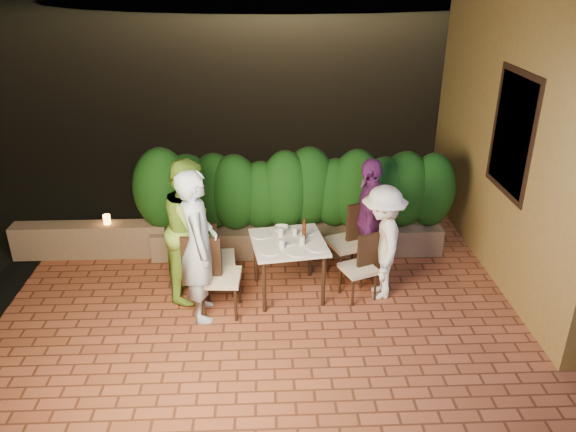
{
  "coord_description": "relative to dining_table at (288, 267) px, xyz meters",
  "views": [
    {
      "loc": [
        -0.26,
        -5.05,
        3.96
      ],
      "look_at": [
        0.02,
        1.26,
        1.05
      ],
      "focal_mm": 35.0,
      "sensor_mm": 36.0,
      "label": 1
    }
  ],
  "objects": [
    {
      "name": "ground",
      "position": [
        -0.02,
        -1.16,
        -0.4
      ],
      "size": [
        400.0,
        400.0,
        0.0
      ],
      "primitive_type": "plane",
      "color": "black",
      "rests_on": "ground"
    },
    {
      "name": "terrace_floor",
      "position": [
        -0.02,
        -0.66,
        -0.45
      ],
      "size": [
        7.0,
        6.0,
        0.15
      ],
      "primitive_type": "cube",
      "color": "brown",
      "rests_on": "ground"
    },
    {
      "name": "building_wall",
      "position": [
        3.58,
        0.84,
        2.12
      ],
      "size": [
        1.6,
        5.0,
        5.0
      ],
      "primitive_type": "cube",
      "color": "#A07E3F",
      "rests_on": "ground"
    },
    {
      "name": "window_pane",
      "position": [
        2.8,
        0.34,
        1.62
      ],
      "size": [
        0.08,
        1.0,
        1.4
      ],
      "primitive_type": "cube",
      "color": "black",
      "rests_on": "building_wall"
    },
    {
      "name": "window_frame",
      "position": [
        2.79,
        0.34,
        1.62
      ],
      "size": [
        0.06,
        1.15,
        1.55
      ],
      "primitive_type": "cube",
      "color": "black",
      "rests_on": "building_wall"
    },
    {
      "name": "planter",
      "position": [
        0.18,
        1.14,
        -0.17
      ],
      "size": [
        4.2,
        0.55,
        0.4
      ],
      "primitive_type": "cube",
      "color": "brown",
      "rests_on": "ground"
    },
    {
      "name": "hedge",
      "position": [
        0.18,
        1.14,
        0.57
      ],
      "size": [
        4.0,
        0.7,
        1.1
      ],
      "primitive_type": null,
      "color": "#123C11",
      "rests_on": "planter"
    },
    {
      "name": "parapet",
      "position": [
        -2.82,
        1.14,
        -0.12
      ],
      "size": [
        2.2,
        0.3,
        0.5
      ],
      "primitive_type": "cube",
      "color": "brown",
      "rests_on": "ground"
    },
    {
      "name": "hill",
      "position": [
        1.98,
        58.84,
        -4.38
      ],
      "size": [
        52.0,
        40.0,
        22.0
      ],
      "primitive_type": "ellipsoid",
      "color": "black",
      "rests_on": "ground"
    },
    {
      "name": "dining_table",
      "position": [
        0.0,
        0.0,
        0.0
      ],
      "size": [
        1.01,
        1.01,
        0.75
      ],
      "primitive_type": null,
      "rotation": [
        0.0,
        0.0,
        0.15
      ],
      "color": "white",
      "rests_on": "ground"
    },
    {
      "name": "plate_nw",
      "position": [
        -0.24,
        -0.27,
        0.38
      ],
      "size": [
        0.23,
        0.23,
        0.01
      ],
      "primitive_type": "cylinder",
      "color": "white",
      "rests_on": "dining_table"
    },
    {
      "name": "plate_sw",
      "position": [
        -0.34,
        0.17,
        0.38
      ],
      "size": [
        0.24,
        0.24,
        0.01
      ],
      "primitive_type": "cylinder",
      "color": "white",
      "rests_on": "dining_table"
    },
    {
      "name": "plate_ne",
      "position": [
        0.34,
        -0.21,
        0.38
      ],
      "size": [
        0.23,
        0.23,
        0.01
      ],
      "primitive_type": "cylinder",
      "color": "white",
      "rests_on": "dining_table"
    },
    {
      "name": "plate_se",
      "position": [
        0.26,
        0.24,
        0.38
      ],
      "size": [
        0.2,
        0.2,
        0.01
      ],
      "primitive_type": "cylinder",
      "color": "white",
      "rests_on": "dining_table"
    },
    {
      "name": "plate_centre",
      "position": [
        -0.03,
        -0.03,
        0.38
      ],
      "size": [
        0.23,
        0.23,
        0.01
      ],
      "primitive_type": "cylinder",
      "color": "white",
      "rests_on": "dining_table"
    },
    {
      "name": "plate_front",
      "position": [
        0.09,
        -0.32,
        0.38
      ],
      "size": [
        0.21,
        0.21,
        0.01
      ],
      "primitive_type": "cylinder",
      "color": "white",
      "rests_on": "dining_table"
    },
    {
      "name": "glass_nw",
      "position": [
        -0.09,
        -0.19,
        0.43
      ],
      "size": [
        0.07,
        0.07,
        0.12
      ],
      "primitive_type": "cylinder",
      "color": "silver",
      "rests_on": "dining_table"
    },
    {
      "name": "glass_sw",
      "position": [
        -0.09,
        0.14,
        0.44
      ],
      "size": [
        0.07,
        0.07,
        0.12
      ],
      "primitive_type": "cylinder",
      "color": "silver",
      "rests_on": "dining_table"
    },
    {
      "name": "glass_ne",
      "position": [
        0.16,
        -0.11,
        0.43
      ],
      "size": [
        0.07,
        0.07,
        0.12
      ],
      "primitive_type": "cylinder",
      "color": "silver",
      "rests_on": "dining_table"
    },
    {
      "name": "glass_se",
      "position": [
        0.09,
        0.16,
        0.43
      ],
      "size": [
        0.06,
        0.06,
        0.1
      ],
      "primitive_type": "cylinder",
      "color": "silver",
      "rests_on": "dining_table"
    },
    {
      "name": "beer_bottle",
      "position": [
        0.2,
        0.06,
        0.52
      ],
      "size": [
        0.05,
        0.05,
        0.28
      ],
      "primitive_type": null,
      "color": "#461D0B",
      "rests_on": "dining_table"
    },
    {
      "name": "bowl",
      "position": [
        -0.07,
        0.32,
        0.4
      ],
      "size": [
        0.2,
        0.2,
        0.05
      ],
      "primitive_type": "imported",
      "rotation": [
        0.0,
        0.0,
        -0.08
      ],
      "color": "white",
      "rests_on": "dining_table"
    },
    {
      "name": "chair_left_front",
      "position": [
        -0.83,
        -0.4,
        0.13
      ],
      "size": [
        0.5,
        0.5,
        1.02
      ],
      "primitive_type": null,
      "rotation": [
        0.0,
        0.0,
        -0.07
      ],
      "color": "black",
      "rests_on": "ground"
    },
    {
      "name": "chair_left_back",
      "position": [
        -0.91,
        0.1,
        0.11
      ],
      "size": [
        0.48,
        0.48,
        0.97
      ],
      "primitive_type": null,
      "rotation": [
        0.0,
        0.0,
        0.08
      ],
      "color": "black",
      "rests_on": "ground"
    },
    {
      "name": "chair_right_front",
      "position": [
        0.88,
        -0.13,
        0.05
      ],
      "size": [
        0.52,
        0.52,
        0.86
      ],
      "primitive_type": null,
      "rotation": [
        0.0,
        0.0,
        3.52
      ],
      "color": "black",
      "rests_on": "ground"
    },
    {
      "name": "chair_right_back",
      "position": [
        0.81,
        0.41,
        0.14
      ],
      "size": [
        0.62,
        0.62,
        1.04
      ],
      "primitive_type": null,
      "rotation": [
        0.0,
        0.0,
        3.51
      ],
      "color": "black",
      "rests_on": "ground"
    },
    {
      "name": "diner_blue",
      "position": [
        -1.06,
        -0.43,
        0.56
      ],
      "size": [
        0.55,
        0.74,
        1.87
      ],
      "primitive_type": "imported",
      "rotation": [
        0.0,
        0.0,
        1.73
      ],
      "color": "silver",
      "rests_on": "ground"
    },
    {
      "name": "diner_green",
      "position": [
        -1.2,
        0.09,
        0.53
      ],
      "size": [
        0.85,
        1.0,
        1.81
      ],
      "primitive_type": "imported",
      "rotation": [
        0.0,
        0.0,
        1.36
      ],
      "color": "#8AC53D",
      "rests_on": "ground"
    },
    {
      "name": "diner_white",
      "position": [
        1.16,
        -0.09,
        0.37
      ],
      "size": [
        0.64,
        1.01,
        1.49
      ],
      "primitive_type": "imported",
      "rotation": [
        0.0,
        0.0,
        -1.66
      ],
      "color": "white",
      "rests_on": "ground"
    },
    {
      "name": "diner_purple",
      "position": [
        1.1,
        0.48,
        0.46
      ],
      "size": [
        0.62,
        1.04,
        1.66
      ],
      "primitive_type": "imported",
      "rotation": [
        0.0,
        0.0,
        -1.8
      ],
      "color": "#66256F",
      "rests_on": "ground"
    },
    {
      "name": "parapet_lamp",
      "position": [
        -2.55,
        1.14,
        0.2
      ],
      "size": [
        0.1,
        0.1,
        0.14
      ],
      "primitive_type": "cylinder",
      "color": "orange",
      "rests_on": "parapet"
    }
  ]
}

